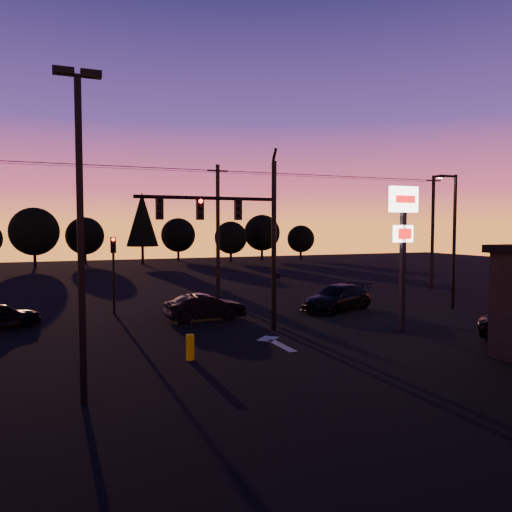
{
  "coord_description": "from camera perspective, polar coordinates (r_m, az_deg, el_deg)",
  "views": [
    {
      "loc": [
        -8.28,
        -17.41,
        4.91
      ],
      "look_at": [
        1.0,
        5.0,
        3.5
      ],
      "focal_mm": 35.0,
      "sensor_mm": 36.0,
      "label": 1
    }
  ],
  "objects": [
    {
      "name": "ground",
      "position": [
        19.9,
        2.9,
        -10.97
      ],
      "size": [
        120.0,
        120.0,
        0.0
      ],
      "primitive_type": "plane",
      "color": "black",
      "rests_on": "ground"
    },
    {
      "name": "lane_arrow",
      "position": [
        21.57,
        2.19,
        -9.82
      ],
      "size": [
        1.2,
        3.1,
        0.01
      ],
      "color": "beige",
      "rests_on": "ground"
    },
    {
      "name": "traffic_signal_mast",
      "position": [
        22.92,
        -1.58,
        3.39
      ],
      "size": [
        6.79,
        0.52,
        8.58
      ],
      "color": "black",
      "rests_on": "ground"
    },
    {
      "name": "secondary_signal",
      "position": [
        29.16,
        -15.98,
        -0.83
      ],
      "size": [
        0.3,
        0.31,
        4.35
      ],
      "color": "black",
      "rests_on": "ground"
    },
    {
      "name": "parking_lot_light",
      "position": [
        14.44,
        -19.46,
        4.57
      ],
      "size": [
        1.25,
        0.3,
        9.14
      ],
      "color": "black",
      "rests_on": "ground"
    },
    {
      "name": "pylon_sign",
      "position": [
        24.31,
        16.47,
        3.2
      ],
      "size": [
        1.5,
        0.28,
        6.8
      ],
      "color": "black",
      "rests_on": "ground"
    },
    {
      "name": "streetlight",
      "position": [
        31.9,
        21.61,
        2.21
      ],
      "size": [
        1.55,
        0.35,
        8.0
      ],
      "color": "black",
      "rests_on": "ground"
    },
    {
      "name": "utility_pole_1",
      "position": [
        33.05,
        -4.37,
        2.77
      ],
      "size": [
        1.4,
        0.26,
        9.0
      ],
      "color": "black",
      "rests_on": "ground"
    },
    {
      "name": "utility_pole_2",
      "position": [
        42.27,
        19.53,
        2.71
      ],
      "size": [
        1.4,
        0.26,
        9.0
      ],
      "color": "black",
      "rests_on": "ground"
    },
    {
      "name": "power_wires",
      "position": [
        33.25,
        -4.4,
        9.63
      ],
      "size": [
        36.0,
        1.22,
        0.07
      ],
      "color": "black",
      "rests_on": "ground"
    },
    {
      "name": "bollard",
      "position": [
        18.89,
        -7.54,
        -10.29
      ],
      "size": [
        0.32,
        0.32,
        0.95
      ],
      "primitive_type": "cylinder",
      "color": "#CBBE03",
      "rests_on": "ground"
    },
    {
      "name": "tree_2",
      "position": [
        65.44,
        -24.02,
        2.57
      ],
      "size": [
        5.77,
        5.78,
        7.26
      ],
      "color": "black",
      "rests_on": "ground"
    },
    {
      "name": "tree_3",
      "position": [
        69.56,
        -18.97,
        2.19
      ],
      "size": [
        4.95,
        4.95,
        6.22
      ],
      "color": "black",
      "rests_on": "ground"
    },
    {
      "name": "tree_4",
      "position": [
        67.37,
        -12.88,
        4.11
      ],
      "size": [
        4.18,
        4.18,
        9.5
      ],
      "color": "black",
      "rests_on": "ground"
    },
    {
      "name": "tree_5",
      "position": [
        73.48,
        -8.89,
        2.38
      ],
      "size": [
        4.95,
        4.95,
        6.22
      ],
      "color": "black",
      "rests_on": "ground"
    },
    {
      "name": "tree_6",
      "position": [
        69.45,
        -2.9,
        2.1
      ],
      "size": [
        4.54,
        4.54,
        5.71
      ],
      "color": "black",
      "rests_on": "ground"
    },
    {
      "name": "tree_7",
      "position": [
        74.42,
        0.69,
        2.67
      ],
      "size": [
        5.36,
        5.36,
        6.74
      ],
      "color": "black",
      "rests_on": "ground"
    },
    {
      "name": "tree_8",
      "position": [
        76.11,
        5.14,
        1.97
      ],
      "size": [
        4.12,
        4.12,
        5.19
      ],
      "color": "black",
      "rests_on": "ground"
    },
    {
      "name": "car_mid",
      "position": [
        26.58,
        -5.8,
        -5.83
      ],
      "size": [
        4.22,
        1.59,
        1.37
      ],
      "primitive_type": "imported",
      "rotation": [
        0.0,
        0.0,
        1.6
      ],
      "color": "black",
      "rests_on": "ground"
    },
    {
      "name": "car_right",
      "position": [
        29.89,
        9.29,
        -4.72
      ],
      "size": [
        5.56,
        3.92,
        1.5
      ],
      "primitive_type": "imported",
      "rotation": [
        0.0,
        0.0,
        -1.17
      ],
      "color": "black",
      "rests_on": "ground"
    }
  ]
}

